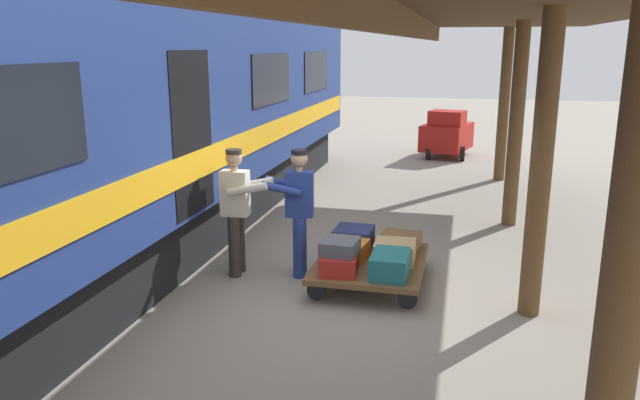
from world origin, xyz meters
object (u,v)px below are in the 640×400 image
object	(u,v)px
suitcase_brown_leather	(399,243)
suitcase_navy_fabric	(354,237)
suitcase_teal_softside	(390,264)
porter_in_overalls	(298,208)
train_car	(83,122)
suitcase_red_plastic	(340,262)
suitcase_orange_carryall	(347,250)
baggage_tug	(447,134)
suitcase_tan_vintage	(395,252)
suitcase_slate_roller	(340,247)
porter_by_door	(237,208)
luggage_cart	(370,263)

from	to	relation	value
suitcase_brown_leather	suitcase_navy_fabric	world-z (taller)	suitcase_navy_fabric
suitcase_teal_softside	porter_in_overalls	xyz separation A→B (m)	(1.29, -0.55, 0.48)
train_car	suitcase_red_plastic	world-z (taller)	train_car
suitcase_brown_leather	suitcase_orange_carryall	world-z (taller)	suitcase_orange_carryall
suitcase_teal_softside	suitcase_navy_fabric	xyz separation A→B (m)	(0.62, -0.96, -0.00)
suitcase_red_plastic	baggage_tug	world-z (taller)	baggage_tug
suitcase_red_plastic	porter_in_overalls	xyz separation A→B (m)	(0.68, -0.55, 0.50)
suitcase_teal_softside	suitcase_tan_vintage	bearing A→B (deg)	-90.00
suitcase_slate_roller	porter_in_overalls	xyz separation A→B (m)	(0.67, -0.54, 0.30)
suitcase_navy_fabric	porter_in_overalls	world-z (taller)	porter_in_overalls
suitcase_tan_vintage	baggage_tug	distance (m)	9.73
porter_by_door	train_car	bearing A→B (deg)	13.07
suitcase_brown_leather	suitcase_orange_carryall	distance (m)	0.78
suitcase_tan_vintage	suitcase_slate_roller	bearing A→B (deg)	36.94
luggage_cart	suitcase_slate_roller	size ratio (longest dim) A/B	3.76
suitcase_tan_vintage	train_car	bearing A→B (deg)	7.43
train_car	suitcase_navy_fabric	world-z (taller)	train_car
suitcase_teal_softside	porter_in_overalls	bearing A→B (deg)	-23.13
train_car	suitcase_red_plastic	bearing A→B (deg)	-179.38
luggage_cart	suitcase_brown_leather	xyz separation A→B (m)	(-0.31, -0.48, 0.15)
train_car	suitcase_slate_roller	bearing A→B (deg)	-179.12
suitcase_navy_fabric	suitcase_orange_carryall	bearing A→B (deg)	90.00
porter_by_door	suitcase_orange_carryall	bearing A→B (deg)	-176.81
luggage_cart	suitcase_navy_fabric	world-z (taller)	suitcase_navy_fabric
suitcase_teal_softside	suitcase_brown_leather	bearing A→B (deg)	-90.00
suitcase_navy_fabric	suitcase_brown_leather	bearing A→B (deg)	180.00
suitcase_brown_leather	porter_by_door	size ratio (longest dim) A/B	0.36
baggage_tug	suitcase_brown_leather	bearing A→B (deg)	88.01
suitcase_brown_leather	porter_in_overalls	world-z (taller)	porter_in_overalls
luggage_cart	porter_by_door	size ratio (longest dim) A/B	1.03
suitcase_orange_carryall	baggage_tug	size ratio (longest dim) A/B	0.26
porter_in_overalls	baggage_tug	world-z (taller)	porter_in_overalls
suitcase_red_plastic	suitcase_slate_roller	world-z (taller)	suitcase_slate_roller
suitcase_red_plastic	suitcase_navy_fabric	bearing A→B (deg)	-90.00
luggage_cart	porter_in_overalls	world-z (taller)	porter_in_overalls
suitcase_brown_leather	suitcase_tan_vintage	distance (m)	0.48
suitcase_red_plastic	suitcase_tan_vintage	distance (m)	0.78
suitcase_teal_softside	porter_by_door	xyz separation A→B (m)	(2.09, -0.40, 0.48)
luggage_cart	suitcase_navy_fabric	xyz separation A→B (m)	(0.31, -0.48, 0.18)
suitcase_red_plastic	suitcase_tan_vintage	xyz separation A→B (m)	(-0.62, -0.48, 0.02)
suitcase_orange_carryall	suitcase_tan_vintage	bearing A→B (deg)	180.00
suitcase_brown_leather	baggage_tug	size ratio (longest dim) A/B	0.32
suitcase_teal_softside	suitcase_slate_roller	distance (m)	0.64
suitcase_slate_roller	porter_in_overalls	bearing A→B (deg)	-38.55
luggage_cart	suitcase_red_plastic	xyz separation A→B (m)	(0.31, 0.48, 0.16)
train_car	suitcase_navy_fabric	distance (m)	3.85
suitcase_brown_leather	suitcase_orange_carryall	xyz separation A→B (m)	(0.62, 0.48, 0.01)
train_car	suitcase_navy_fabric	size ratio (longest dim) A/B	35.66
suitcase_red_plastic	suitcase_orange_carryall	size ratio (longest dim) A/B	1.17
luggage_cart	porter_by_door	distance (m)	1.90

